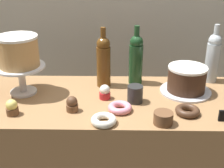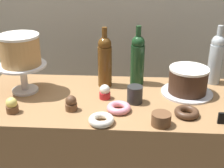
# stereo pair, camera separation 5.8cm
# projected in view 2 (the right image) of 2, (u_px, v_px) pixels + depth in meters

# --- Properties ---
(cake_stand_pedestal) EXTENTS (0.25, 0.25, 0.15)m
(cake_stand_pedestal) POSITION_uv_depth(u_px,v_px,m) (23.00, 73.00, 1.54)
(cake_stand_pedestal) COLOR silver
(cake_stand_pedestal) RESTS_ON display_counter
(white_layer_cake) EXTENTS (0.20, 0.20, 0.15)m
(white_layer_cake) POSITION_uv_depth(u_px,v_px,m) (20.00, 50.00, 1.48)
(white_layer_cake) COLOR tan
(white_layer_cake) RESTS_ON cake_stand_pedestal
(silver_serving_platter) EXTENTS (0.27, 0.27, 0.01)m
(silver_serving_platter) POSITION_uv_depth(u_px,v_px,m) (187.00, 92.00, 1.55)
(silver_serving_platter) COLOR silver
(silver_serving_platter) RESTS_ON display_counter
(chocolate_round_cake) EXTENTS (0.20, 0.20, 0.13)m
(chocolate_round_cake) POSITION_uv_depth(u_px,v_px,m) (188.00, 80.00, 1.52)
(chocolate_round_cake) COLOR #3D2619
(chocolate_round_cake) RESTS_ON silver_serving_platter
(wine_bottle_green) EXTENTS (0.08, 0.08, 0.33)m
(wine_bottle_green) POSITION_uv_depth(u_px,v_px,m) (138.00, 59.00, 1.61)
(wine_bottle_green) COLOR #193D1E
(wine_bottle_green) RESTS_ON display_counter
(wine_bottle_clear) EXTENTS (0.08, 0.08, 0.33)m
(wine_bottle_clear) POSITION_uv_depth(u_px,v_px,m) (216.00, 58.00, 1.62)
(wine_bottle_clear) COLOR #B2BCC1
(wine_bottle_clear) RESTS_ON display_counter
(wine_bottle_amber) EXTENTS (0.08, 0.08, 0.33)m
(wine_bottle_amber) POSITION_uv_depth(u_px,v_px,m) (105.00, 61.00, 1.59)
(wine_bottle_amber) COLOR #5B3814
(wine_bottle_amber) RESTS_ON display_counter
(cupcake_lemon) EXTENTS (0.06, 0.06, 0.07)m
(cupcake_lemon) POSITION_uv_depth(u_px,v_px,m) (12.00, 106.00, 1.36)
(cupcake_lemon) COLOR brown
(cupcake_lemon) RESTS_ON display_counter
(cupcake_chocolate) EXTENTS (0.06, 0.06, 0.07)m
(cupcake_chocolate) POSITION_uv_depth(u_px,v_px,m) (71.00, 103.00, 1.38)
(cupcake_chocolate) COLOR brown
(cupcake_chocolate) RESTS_ON display_counter
(cupcake_vanilla) EXTENTS (0.06, 0.06, 0.07)m
(cupcake_vanilla) POSITION_uv_depth(u_px,v_px,m) (105.00, 92.00, 1.49)
(cupcake_vanilla) COLOR red
(cupcake_vanilla) RESTS_ON display_counter
(donut_sugar) EXTENTS (0.11, 0.11, 0.03)m
(donut_sugar) POSITION_uv_depth(u_px,v_px,m) (101.00, 120.00, 1.28)
(donut_sugar) COLOR silver
(donut_sugar) RESTS_ON display_counter
(donut_pink) EXTENTS (0.11, 0.11, 0.03)m
(donut_pink) POSITION_uv_depth(u_px,v_px,m) (119.00, 108.00, 1.38)
(donut_pink) COLOR pink
(donut_pink) RESTS_ON display_counter
(donut_chocolate) EXTENTS (0.11, 0.11, 0.03)m
(donut_chocolate) POSITION_uv_depth(u_px,v_px,m) (187.00, 112.00, 1.34)
(donut_chocolate) COLOR #472D1E
(donut_chocolate) RESTS_ON display_counter
(cookie_stack) EXTENTS (0.08, 0.08, 0.05)m
(cookie_stack) POSITION_uv_depth(u_px,v_px,m) (161.00, 119.00, 1.26)
(cookie_stack) COLOR brown
(cookie_stack) RESTS_ON display_counter
(coffee_cup_ceramic) EXTENTS (0.08, 0.08, 0.08)m
(coffee_cup_ceramic) POSITION_uv_depth(u_px,v_px,m) (135.00, 94.00, 1.44)
(coffee_cup_ceramic) COLOR #282828
(coffee_cup_ceramic) RESTS_ON display_counter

